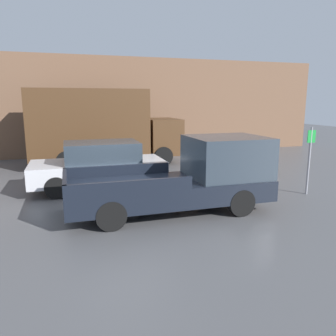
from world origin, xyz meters
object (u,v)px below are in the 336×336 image
Objects in this scene: pickup_truck at (191,177)px; parking_sign at (309,157)px; car at (100,165)px; delivery_truck at (99,126)px.

parking_sign reaches higher than pickup_truck.
pickup_truck is 1.22× the size of car.
parking_sign is (6.01, -7.28, -0.63)m from delivery_truck.
car is at bearing 156.73° from parking_sign.
delivery_truck reaches higher than car.
parking_sign reaches higher than car.
car is (-2.24, 3.08, -0.11)m from pickup_truck.
car is at bearing 126.02° from pickup_truck.
delivery_truck reaches higher than parking_sign.
car is at bearing -95.88° from delivery_truck.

